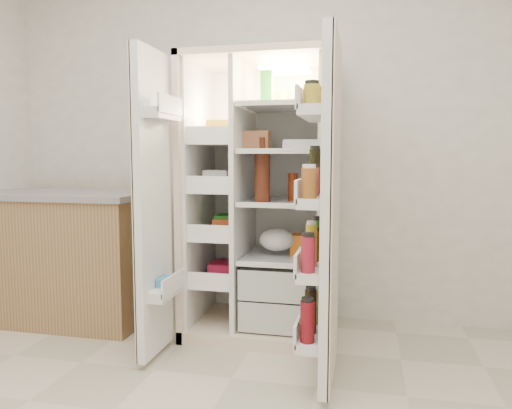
# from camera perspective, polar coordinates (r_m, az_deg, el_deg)

# --- Properties ---
(wall_back) EXTENTS (4.00, 0.02, 2.70)m
(wall_back) POSITION_cam_1_polar(r_m,az_deg,el_deg) (3.55, 1.96, 8.62)
(wall_back) COLOR white
(wall_back) RESTS_ON floor
(refrigerator) EXTENTS (0.92, 0.70, 1.80)m
(refrigerator) POSITION_cam_1_polar(r_m,az_deg,el_deg) (3.23, 0.99, -1.85)
(refrigerator) COLOR beige
(refrigerator) RESTS_ON floor
(freezer_door) EXTENTS (0.15, 0.40, 1.72)m
(freezer_door) POSITION_cam_1_polar(r_m,az_deg,el_deg) (2.80, -11.97, -0.12)
(freezer_door) COLOR white
(freezer_door) RESTS_ON floor
(fridge_door) EXTENTS (0.17, 0.58, 1.72)m
(fridge_door) POSITION_cam_1_polar(r_m,az_deg,el_deg) (2.46, 8.29, -1.25)
(fridge_door) COLOR white
(fridge_door) RESTS_ON floor
(kitchen_counter) EXTENTS (1.27, 0.67, 0.92)m
(kitchen_counter) POSITION_cam_1_polar(r_m,az_deg,el_deg) (3.74, -21.65, -5.61)
(kitchen_counter) COLOR #9D764E
(kitchen_counter) RESTS_ON floor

